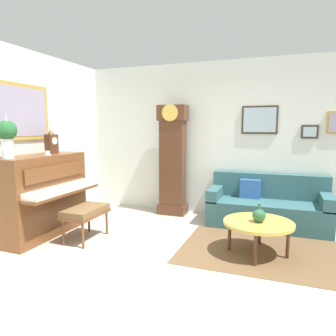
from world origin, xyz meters
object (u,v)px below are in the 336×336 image
(couch, at_px, (267,207))
(flower_vase, at_px, (7,135))
(piano, at_px, (41,195))
(coffee_table, at_px, (258,224))
(mantel_clock, at_px, (51,143))
(teacup, at_px, (47,153))
(green_jug, at_px, (259,215))
(piano_bench, at_px, (86,212))
(grandfather_clock, at_px, (173,163))

(couch, bearing_deg, flower_vase, -145.31)
(piano, bearing_deg, coffee_table, 6.63)
(mantel_clock, bearing_deg, couch, 23.49)
(mantel_clock, xyz_separation_m, teacup, (0.08, -0.19, -0.15))
(mantel_clock, height_order, teacup, mantel_clock)
(flower_vase, xyz_separation_m, green_jug, (3.13, 0.88, -1.01))
(piano_bench, height_order, couch, couch)
(piano, height_order, grandfather_clock, grandfather_clock)
(grandfather_clock, height_order, coffee_table, grandfather_clock)
(couch, distance_m, flower_vase, 4.06)
(grandfather_clock, relative_size, couch, 1.07)
(couch, bearing_deg, piano_bench, -146.45)
(grandfather_clock, xyz_separation_m, mantel_clock, (-1.47, -1.49, 0.42))
(piano_bench, xyz_separation_m, couch, (2.43, 1.61, -0.09))
(grandfather_clock, xyz_separation_m, flower_vase, (-1.47, -2.31, 0.56))
(grandfather_clock, relative_size, mantel_clock, 5.34)
(coffee_table, relative_size, green_jug, 3.67)
(piano_bench, xyz_separation_m, green_jug, (2.38, 0.29, 0.12))
(piano, bearing_deg, flower_vase, -89.81)
(grandfather_clock, relative_size, coffee_table, 2.31)
(piano_bench, bearing_deg, flower_vase, -141.83)
(piano, xyz_separation_m, couch, (3.18, 1.65, -0.30))
(couch, bearing_deg, teacup, -153.01)
(mantel_clock, bearing_deg, green_jug, 1.19)
(piano, distance_m, flower_vase, 1.07)
(couch, xyz_separation_m, teacup, (-3.10, -1.58, 0.93))
(piano_bench, bearing_deg, coffee_table, 7.71)
(coffee_table, distance_m, flower_vase, 3.45)
(piano, height_order, piano_bench, piano)
(couch, bearing_deg, green_jug, -92.15)
(piano, distance_m, teacup, 0.63)
(coffee_table, distance_m, mantel_clock, 3.28)
(coffee_table, distance_m, teacup, 3.17)
(piano, relative_size, grandfather_clock, 0.71)
(mantel_clock, bearing_deg, flower_vase, -90.03)
(couch, relative_size, teacup, 16.38)
(piano_bench, bearing_deg, couch, 33.55)
(piano, xyz_separation_m, flower_vase, (0.00, -0.55, 0.92))
(couch, xyz_separation_m, mantel_clock, (-3.18, -1.38, 1.07))
(mantel_clock, bearing_deg, teacup, -66.57)
(mantel_clock, bearing_deg, piano_bench, -17.00)
(green_jug, bearing_deg, piano_bench, -172.96)
(flower_vase, bearing_deg, grandfather_clock, 57.42)
(coffee_table, bearing_deg, piano, -173.37)
(coffee_table, xyz_separation_m, green_jug, (0.01, -0.03, 0.12))
(piano, distance_m, couch, 3.60)
(teacup, height_order, green_jug, teacup)
(grandfather_clock, relative_size, teacup, 17.50)
(couch, height_order, teacup, teacup)
(couch, xyz_separation_m, coffee_table, (-0.06, -1.29, 0.09))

